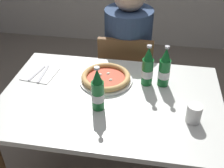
% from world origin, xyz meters
% --- Properties ---
extents(dining_table_main, '(1.20, 0.80, 0.75)m').
position_xyz_m(dining_table_main, '(0.00, 0.00, 0.64)').
color(dining_table_main, silver).
rests_on(dining_table_main, ground_plane).
extents(chair_behind_table, '(0.40, 0.40, 0.85)m').
position_xyz_m(chair_behind_table, '(0.02, 0.61, 0.48)').
color(chair_behind_table, brown).
rests_on(chair_behind_table, ground_plane).
extents(diner_seated, '(0.34, 0.34, 1.21)m').
position_xyz_m(diner_seated, '(0.02, 0.66, 0.58)').
color(diner_seated, '#2D3342').
rests_on(diner_seated, ground_plane).
extents(pizza_margherita_near, '(0.31, 0.31, 0.04)m').
position_xyz_m(pizza_margherita_near, '(-0.05, 0.15, 0.77)').
color(pizza_margherita_near, white).
rests_on(pizza_margherita_near, dining_table_main).
extents(beer_bottle_left, '(0.07, 0.07, 0.25)m').
position_xyz_m(beer_bottle_left, '(0.28, 0.16, 0.85)').
color(beer_bottle_left, '#196B2D').
rests_on(beer_bottle_left, dining_table_main).
extents(beer_bottle_center, '(0.07, 0.07, 0.25)m').
position_xyz_m(beer_bottle_center, '(0.18, 0.16, 0.85)').
color(beer_bottle_center, '#196B2D').
rests_on(beer_bottle_center, dining_table_main).
extents(beer_bottle_right, '(0.07, 0.07, 0.25)m').
position_xyz_m(beer_bottle_right, '(-0.05, -0.10, 0.85)').
color(beer_bottle_right, '#196B2D').
rests_on(beer_bottle_right, dining_table_main).
extents(napkin_with_cutlery, '(0.20, 0.20, 0.01)m').
position_xyz_m(napkin_with_cutlery, '(-0.46, 0.15, 0.75)').
color(napkin_with_cutlery, white).
rests_on(napkin_with_cutlery, dining_table_main).
extents(paper_cup, '(0.07, 0.07, 0.09)m').
position_xyz_m(paper_cup, '(0.43, -0.12, 0.80)').
color(paper_cup, white).
rests_on(paper_cup, dining_table_main).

